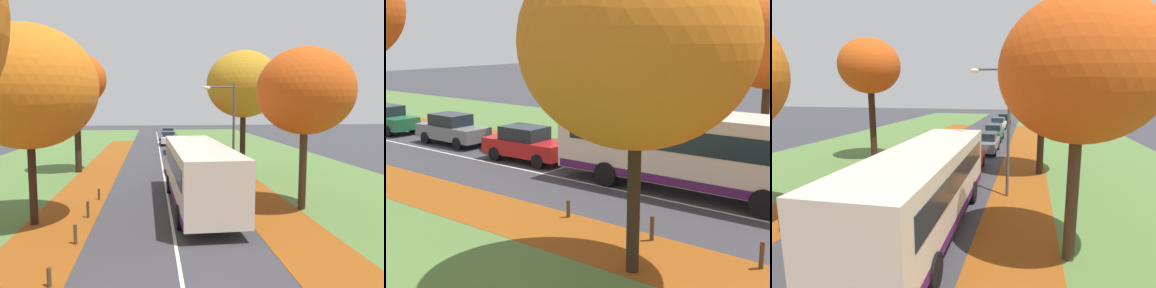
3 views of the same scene
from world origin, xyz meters
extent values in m
cube|color=#517538|center=(-9.20, 20.00, 0.00)|extent=(12.00, 90.00, 0.01)
cube|color=#8C4714|center=(-4.60, 14.00, 0.01)|extent=(2.80, 60.00, 0.00)
cube|color=#517538|center=(9.20, 20.00, 0.00)|extent=(12.00, 90.00, 0.01)
cube|color=#8C4714|center=(4.60, 14.00, 0.01)|extent=(2.80, 60.00, 0.00)
cube|color=silver|center=(0.00, 20.00, 0.00)|extent=(0.12, 80.00, 0.01)
cylinder|color=black|center=(-6.08, 21.39, 2.53)|extent=(0.45, 0.45, 5.05)
ellipsoid|color=#C64C14|center=(-6.08, 21.39, 6.64)|extent=(4.24, 4.24, 3.81)
cylinder|color=#422D1E|center=(6.19, 10.54, 1.93)|extent=(0.35, 0.35, 3.85)
ellipsoid|color=#C64C14|center=(6.19, 10.54, 5.51)|extent=(4.42, 4.42, 3.98)
cylinder|color=black|center=(5.62, 19.90, 2.18)|extent=(0.39, 0.39, 4.35)
ellipsoid|color=#B27F1E|center=(5.62, 19.90, 6.29)|extent=(5.18, 5.18, 4.66)
cylinder|color=#4C3823|center=(-3.58, 10.16, 0.37)|extent=(0.12, 0.12, 0.73)
cylinder|color=#4C3823|center=(-3.54, 13.26, 0.29)|extent=(0.12, 0.12, 0.58)
cylinder|color=#47474C|center=(4.00, 15.55, 3.00)|extent=(0.14, 0.14, 6.00)
cylinder|color=#47474C|center=(3.20, 15.55, 5.90)|extent=(1.60, 0.10, 0.10)
ellipsoid|color=silver|center=(2.40, 15.55, 5.85)|extent=(0.44, 0.28, 0.20)
cube|color=beige|center=(1.41, 11.57, 1.73)|extent=(2.72, 10.45, 2.50)
cube|color=#19232D|center=(1.51, 6.43, 2.08)|extent=(2.30, 0.15, 1.30)
cube|color=#19232D|center=(1.41, 11.57, 2.13)|extent=(2.73, 9.20, 0.80)
cube|color=#4C1951|center=(1.41, 11.57, 0.66)|extent=(2.73, 10.24, 0.32)
cylinder|color=black|center=(2.66, 8.38, 0.48)|extent=(0.32, 0.97, 0.96)
cylinder|color=black|center=(0.29, 8.33, 0.48)|extent=(0.32, 0.97, 0.96)
cylinder|color=black|center=(2.53, 14.46, 0.48)|extent=(0.32, 0.97, 0.96)
cylinder|color=black|center=(0.16, 14.41, 0.48)|extent=(0.32, 0.97, 0.96)
cube|color=#B21919|center=(1.27, 19.66, 0.67)|extent=(1.88, 4.27, 0.70)
cube|color=#19232D|center=(1.26, 19.81, 1.32)|extent=(1.53, 2.08, 0.60)
cylinder|color=black|center=(2.10, 18.39, 0.32)|extent=(0.25, 0.65, 0.64)
cylinder|color=black|center=(0.54, 18.32, 0.32)|extent=(0.25, 0.65, 0.64)
cylinder|color=black|center=(1.99, 20.99, 0.32)|extent=(0.25, 0.65, 0.64)
cylinder|color=black|center=(0.43, 20.93, 0.32)|extent=(0.25, 0.65, 0.64)
cube|color=slate|center=(1.64, 25.46, 0.67)|extent=(1.73, 4.21, 0.70)
cube|color=#19232D|center=(1.64, 25.61, 1.32)|extent=(1.46, 2.03, 0.60)
cylinder|color=black|center=(2.43, 24.16, 0.32)|extent=(0.22, 0.64, 0.64)
cylinder|color=black|center=(0.87, 24.15, 0.32)|extent=(0.22, 0.64, 0.64)
cylinder|color=black|center=(2.42, 26.76, 0.32)|extent=(0.22, 0.64, 0.64)
cylinder|color=black|center=(0.85, 26.75, 0.32)|extent=(0.22, 0.64, 0.64)
cube|color=#1E6038|center=(1.50, 31.37, 0.67)|extent=(1.73, 4.21, 0.70)
cube|color=#19232D|center=(1.50, 31.52, 1.32)|extent=(1.46, 2.03, 0.60)
cylinder|color=black|center=(2.27, 30.06, 0.32)|extent=(0.22, 0.64, 0.64)
cylinder|color=black|center=(0.71, 30.07, 0.32)|extent=(0.22, 0.64, 0.64)
cylinder|color=black|center=(2.29, 32.66, 0.32)|extent=(0.22, 0.64, 0.64)
cylinder|color=black|center=(0.73, 32.68, 0.32)|extent=(0.22, 0.64, 0.64)
cube|color=silver|center=(1.16, 38.93, 0.67)|extent=(1.83, 4.25, 0.70)
cube|color=#19232D|center=(1.16, 39.08, 1.32)|extent=(1.51, 2.06, 0.60)
cylinder|color=black|center=(1.90, 37.61, 0.32)|extent=(0.24, 0.65, 0.64)
cylinder|color=black|center=(0.34, 37.65, 0.32)|extent=(0.24, 0.65, 0.64)
cylinder|color=black|center=(1.98, 40.21, 0.32)|extent=(0.24, 0.65, 0.64)
cylinder|color=black|center=(0.42, 40.26, 0.32)|extent=(0.24, 0.65, 0.64)
cube|color=black|center=(1.37, 45.18, 0.67)|extent=(1.75, 4.22, 0.70)
cube|color=#19232D|center=(1.37, 45.33, 1.32)|extent=(1.47, 2.03, 0.60)
cylinder|color=black|center=(2.13, 43.87, 0.32)|extent=(0.23, 0.64, 0.64)
cylinder|color=black|center=(0.57, 43.89, 0.32)|extent=(0.23, 0.64, 0.64)
cylinder|color=black|center=(2.16, 46.47, 0.32)|extent=(0.23, 0.64, 0.64)
cylinder|color=black|center=(0.60, 46.49, 0.32)|extent=(0.23, 0.64, 0.64)
camera|label=1|loc=(-0.77, -6.02, 4.93)|focal=35.00mm
camera|label=2|loc=(-16.12, 2.91, 5.76)|focal=50.00mm
camera|label=3|loc=(4.89, 1.84, 4.99)|focal=28.00mm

